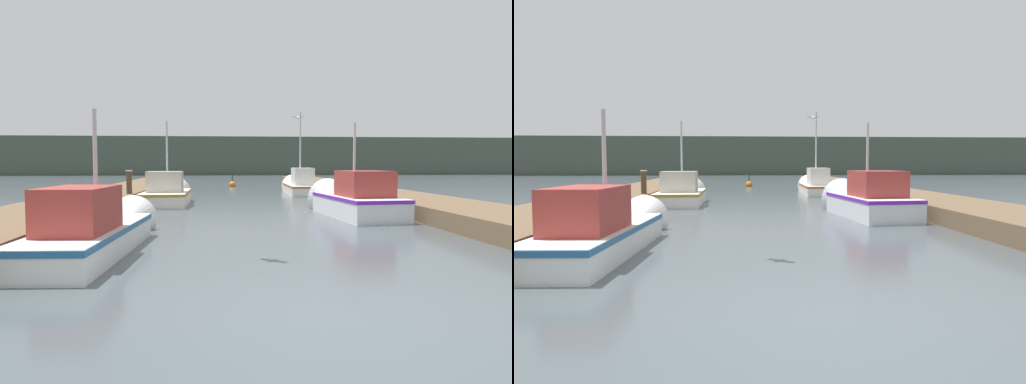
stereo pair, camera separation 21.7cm
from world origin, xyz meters
TOP-DOWN VIEW (x-y plane):
  - ground_plane at (0.00, 0.00)m, footprint 200.00×200.00m
  - dock_left at (-5.91, 16.00)m, footprint 2.82×40.00m
  - dock_right at (5.91, 16.00)m, footprint 2.82×40.00m
  - distant_shore_ridge at (0.00, 66.33)m, footprint 120.00×16.00m
  - fishing_boat_0 at (-3.53, 4.45)m, footprint 1.57×5.64m
  - fishing_boat_1 at (3.14, 9.79)m, footprint 2.09×5.00m
  - fishing_boat_2 at (-3.31, 14.77)m, footprint 1.78×4.98m
  - fishing_boat_3 at (3.32, 20.53)m, footprint 1.72×5.88m
  - mooring_piling_0 at (4.73, 26.50)m, footprint 0.30×0.30m
  - mooring_piling_1 at (-4.72, 13.65)m, footprint 0.25×0.25m
  - channel_buoy at (-0.19, 28.18)m, footprint 0.50×0.50m
  - seagull_1 at (2.47, 16.13)m, footprint 0.55×0.29m

SIDE VIEW (x-z plane):
  - ground_plane at x=0.00m, z-range 0.00..0.00m
  - channel_buoy at x=-0.19m, z-range -0.35..0.64m
  - dock_left at x=-5.91m, z-range 0.00..0.48m
  - dock_right at x=5.91m, z-range 0.00..0.48m
  - fishing_boat_2 at x=-3.31m, z-range -1.58..2.39m
  - fishing_boat_0 at x=-3.53m, z-range -1.13..1.96m
  - fishing_boat_3 at x=3.32m, z-range -2.04..2.91m
  - fishing_boat_1 at x=3.14m, z-range -1.21..2.22m
  - mooring_piling_0 at x=4.73m, z-range 0.01..1.32m
  - mooring_piling_1 at x=-4.72m, z-range 0.01..1.42m
  - distant_shore_ridge at x=0.00m, z-range 0.00..5.34m
  - seagull_1 at x=2.47m, z-range 3.72..3.84m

